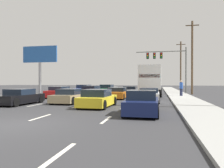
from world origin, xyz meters
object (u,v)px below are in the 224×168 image
utility_pole_mid (192,57)px  utility_pole_far (181,65)px  car_white (149,95)px  roadside_billboard (40,59)px  car_orange (118,93)px  car_black (20,97)px  car_tan (70,96)px  car_yellow (98,99)px  car_navy (142,103)px  traffic_signal_mast (163,59)px  box_truck (151,79)px  car_silver (130,91)px  car_red (60,92)px  car_blue (84,90)px  car_green (107,89)px  car_maroon (91,92)px  pedestrian_near_corner (181,88)px

utility_pole_mid → utility_pole_far: utility_pole_mid is taller
car_white → roadside_billboard: 19.34m
car_orange → car_black: bearing=-130.2°
car_tan → car_yellow: 3.86m
car_tan → car_navy: 8.13m
utility_pole_far → car_white: bearing=-101.2°
traffic_signal_mast → roadside_billboard: size_ratio=1.13×
utility_pole_mid → box_truck: bearing=-138.9°
car_black → utility_pole_far: (15.12, 30.72, 4.54)m
car_silver → box_truck: box_truck is taller
box_truck → car_white: bearing=-89.3°
utility_pole_mid → car_red: bearing=-147.8°
car_red → utility_pole_far: size_ratio=0.45×
car_navy → utility_pole_far: 34.53m
box_truck → utility_pole_mid: bearing=41.1°
car_blue → car_tan: 14.09m
car_green → box_truck: bearing=-34.0°
car_navy → utility_pole_mid: (5.50, 20.07, 4.68)m
box_truck → roadside_billboard: 16.50m
car_red → box_truck: (9.84, 4.85, 1.49)m
utility_pole_mid → car_yellow: bearing=-116.9°
car_maroon → traffic_signal_mast: traffic_signal_mast is taller
utility_pole_far → roadside_billboard: bearing=-141.7°
car_navy → car_black: bearing=162.5°
car_blue → car_maroon: (3.11, -6.26, -0.01)m
car_blue → traffic_signal_mast: (11.57, 5.20, 4.88)m
car_white → traffic_signal_mast: traffic_signal_mast is taller
car_orange → box_truck: 5.86m
utility_pole_far → box_truck: bearing=-106.0°
traffic_signal_mast → car_yellow: bearing=-103.1°
car_orange → car_white: 4.77m
car_red → roadside_billboard: size_ratio=0.63×
car_tan → car_blue: bearing=104.6°
car_tan → utility_pole_far: 31.46m
car_orange → utility_pole_mid: size_ratio=0.45×
car_tan → car_silver: 13.93m
car_black → car_blue: bearing=90.6°
pedestrian_near_corner → utility_pole_mid: bearing=70.5°
car_silver → utility_pole_far: size_ratio=0.45×
car_orange → roadside_billboard: (-12.77, 6.19, 4.59)m
car_navy → utility_pole_mid: bearing=74.7°
car_red → car_tan: car_red is taller
car_tan → utility_pole_mid: size_ratio=0.40×
traffic_signal_mast → car_green: bearing=-154.0°
car_silver → utility_pole_mid: utility_pole_mid is taller
car_black → traffic_signal_mast: (11.41, 20.74, 4.93)m
car_maroon → car_navy: car_navy is taller
car_blue → car_green: (3.23, 1.15, 0.01)m
car_maroon → car_green: bearing=89.0°
car_tan → traffic_signal_mast: traffic_signal_mast is taller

